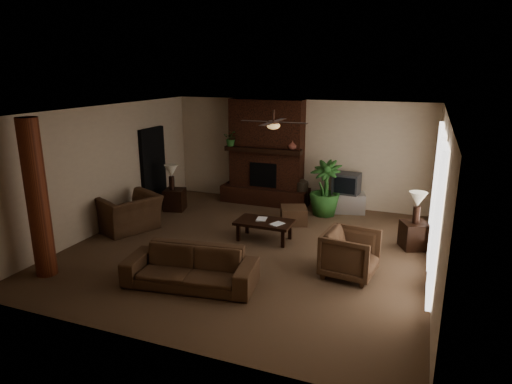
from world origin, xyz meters
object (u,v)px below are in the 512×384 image
at_px(side_table_right, 414,235).
at_px(armchair_right, 350,252).
at_px(lamp_left, 171,172).
at_px(floor_vase, 302,191).
at_px(tv_stand, 348,203).
at_px(side_table_left, 175,200).
at_px(log_column, 37,199).
at_px(ottoman, 294,215).
at_px(sofa, 190,261).
at_px(floor_plant, 325,200).
at_px(coffee_table, 264,223).
at_px(lamp_right, 418,202).
at_px(armchair_left, 128,207).

bearing_deg(side_table_right, armchair_right, -120.12).
bearing_deg(lamp_left, floor_vase, 25.31).
xyz_separation_m(tv_stand, side_table_left, (-4.24, -1.43, 0.03)).
bearing_deg(side_table_left, log_column, -92.34).
relative_size(log_column, ottoman, 4.67).
height_order(tv_stand, side_table_right, side_table_right).
height_order(log_column, tv_stand, log_column).
xyz_separation_m(sofa, lamp_left, (-2.51, 3.52, 0.57)).
height_order(log_column, ottoman, log_column).
relative_size(ottoman, floor_vase, 0.78).
xyz_separation_m(floor_plant, side_table_left, (-3.73, -0.99, -0.11)).
xyz_separation_m(coffee_table, ottoman, (0.29, 1.26, -0.17)).
distance_m(tv_stand, floor_vase, 1.24).
bearing_deg(side_table_left, floor_plant, 14.90).
xyz_separation_m(tv_stand, lamp_right, (1.69, -1.93, 0.75)).
bearing_deg(side_table_left, tv_stand, 18.63).
bearing_deg(coffee_table, floor_plant, 69.18).
distance_m(coffee_table, side_table_left, 3.14).
relative_size(armchair_right, floor_vase, 1.18).
distance_m(coffee_table, ottoman, 1.30).
bearing_deg(log_column, floor_plant, 52.65).
distance_m(coffee_table, floor_plant, 2.31).
xyz_separation_m(side_table_left, side_table_right, (5.93, -0.47, 0.00)).
relative_size(side_table_left, lamp_left, 0.85).
xyz_separation_m(armchair_left, armchair_right, (5.10, -0.53, -0.09)).
xyz_separation_m(tv_stand, floor_plant, (-0.51, -0.44, 0.14)).
xyz_separation_m(armchair_right, side_table_left, (-4.91, 2.22, -0.18)).
bearing_deg(sofa, coffee_table, 71.25).
height_order(ottoman, tv_stand, tv_stand).
bearing_deg(ottoman, floor_plant, 59.22).
bearing_deg(lamp_left, armchair_left, -94.70).
bearing_deg(armchair_left, floor_plant, 148.91).
bearing_deg(lamp_right, armchair_left, -168.96).
bearing_deg(armchair_left, sofa, 79.37).
relative_size(armchair_right, side_table_right, 1.66).
relative_size(log_column, side_table_left, 5.09).
height_order(armchair_left, floor_vase, armchair_left).
height_order(log_column, side_table_left, log_column).
bearing_deg(coffee_table, lamp_left, 159.04).
height_order(coffee_table, floor_plant, floor_plant).
relative_size(coffee_table, lamp_right, 1.85).
bearing_deg(lamp_right, sofa, -138.70).
bearing_deg(floor_plant, ottoman, -120.78).
xyz_separation_m(coffee_table, tv_stand, (1.33, 2.59, -0.12)).
height_order(log_column, coffee_table, log_column).
bearing_deg(lamp_left, armchair_right, -23.87).
bearing_deg(floor_vase, side_table_left, -154.74).
xyz_separation_m(log_column, side_table_left, (0.17, 4.12, -1.12)).
distance_m(lamp_left, lamp_right, 6.00).
xyz_separation_m(ottoman, tv_stand, (1.04, 1.33, 0.05)).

